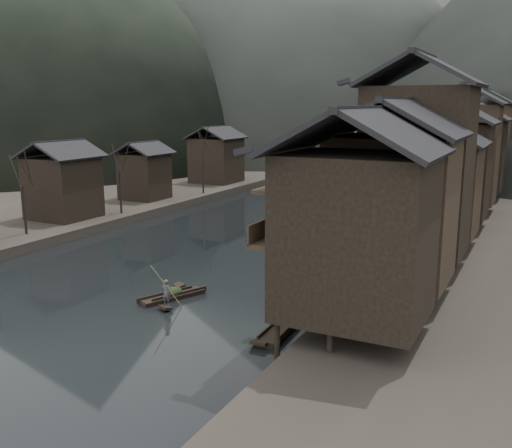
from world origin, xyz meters
The scene contains 12 objects.
water centered at (0.00, 0.00, 0.00)m, with size 300.00×300.00×0.00m, color black.
left_bank centered at (-35.00, 40.00, 0.60)m, with size 40.00×200.00×1.20m, color #2D2823.
stilt_houses centered at (17.28, 19.60, 8.90)m, with size 9.00×67.60×16.60m.
left_houses centered at (-20.50, 20.12, 5.66)m, with size 8.10×53.20×8.73m.
bare_trees centered at (-17.00, 14.39, 6.46)m, with size 3.95×43.82×7.89m.
moored_sampans centered at (12.19, 14.95, 0.20)m, with size 3.04×48.07×0.47m.
midriver_boats centered at (0.22, 50.28, 0.20)m, with size 9.27×43.52×0.45m.
stone_bridge centered at (0.00, 72.00, 5.11)m, with size 40.00×6.00×9.00m.
hero_sampan centered at (3.42, -4.08, 0.20)m, with size 2.80×5.04×0.44m.
cargo_heap centered at (3.33, -3.86, 0.77)m, with size 1.12×1.47×0.67m, color black.
boatman centered at (4.13, -5.72, 1.30)m, with size 0.63×0.42×1.74m, color #4C4C4E.
bamboo_pole centered at (4.33, -5.72, 3.90)m, with size 0.06×0.06×4.08m, color #8C7A51.
Camera 1 is at (25.24, -34.47, 13.08)m, focal length 40.00 mm.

